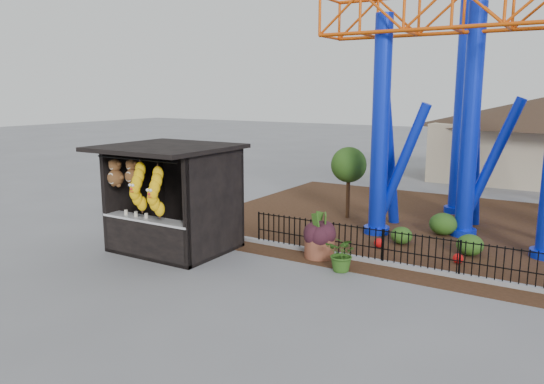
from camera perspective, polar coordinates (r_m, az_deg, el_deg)
The scene contains 10 objects.
ground at distance 13.52m, azimuth -4.11°, elevation -9.30°, with size 120.00×120.00×0.00m, color slate.
mulch_bed at distance 19.17m, azimuth 20.32°, elevation -3.87°, with size 18.00×12.00×0.02m, color #331E11.
curb at distance 14.47m, azimuth 16.31°, elevation -8.10°, with size 18.00×0.18×0.12m, color gray.
prize_booth at distance 15.63m, azimuth -11.22°, elevation -0.90°, with size 3.50×3.40×3.12m.
picket_fence at distance 14.15m, azimuth 19.94°, elevation -6.88°, with size 12.20×0.06×1.00m, color black, non-canonical shape.
roller_coaster at distance 18.75m, azimuth 25.25°, elevation 15.33°, with size 11.00×6.37×10.82m.
terracotta_planter at distance 15.12m, azimuth 5.12°, elevation -5.97°, with size 0.85×0.85×0.58m, color brown.
planter_foliage at distance 14.95m, azimuth 5.16°, elevation -3.74°, with size 0.70×0.70×0.64m, color black.
potted_plant at distance 13.99m, azimuth 7.64°, elevation -6.59°, with size 0.87×0.75×0.96m, color #195619.
landscaping at distance 17.00m, azimuth 20.76°, elevation -4.68°, with size 7.97×3.39×0.72m.
Camera 1 is at (7.45, -10.29, 4.64)m, focal length 35.00 mm.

